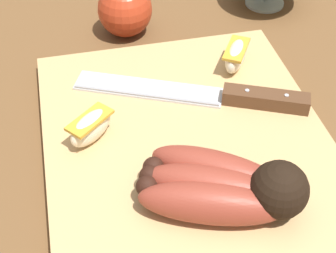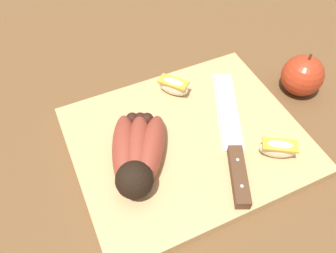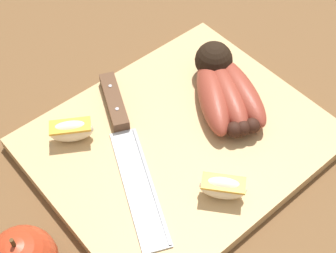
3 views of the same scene
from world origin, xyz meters
TOP-DOWN VIEW (x-y plane):
  - ground_plane at (0.00, 0.00)m, footprint 6.00×6.00m
  - cutting_board at (0.01, 0.01)m, footprint 0.37×0.31m
  - banana_bunch at (0.10, 0.02)m, footprint 0.13×0.16m
  - chefs_knife at (-0.05, 0.07)m, footprint 0.14×0.27m
  - apple_wedge_near at (-0.02, -0.09)m, footprint 0.05×0.06m
  - apple_wedge_middle at (-0.11, 0.10)m, footprint 0.06×0.05m
  - whole_apple at (-0.25, -0.01)m, footprint 0.08×0.08m

SIDE VIEW (x-z plane):
  - ground_plane at x=0.00m, z-range 0.00..0.00m
  - cutting_board at x=0.01m, z-range 0.00..0.02m
  - chefs_knife at x=-0.05m, z-range 0.02..0.04m
  - apple_wedge_middle at x=-0.11m, z-range 0.02..0.06m
  - apple_wedge_near at x=-0.02m, z-range 0.02..0.06m
  - whole_apple at x=-0.25m, z-range -0.01..0.08m
  - banana_bunch at x=0.10m, z-range 0.01..0.07m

